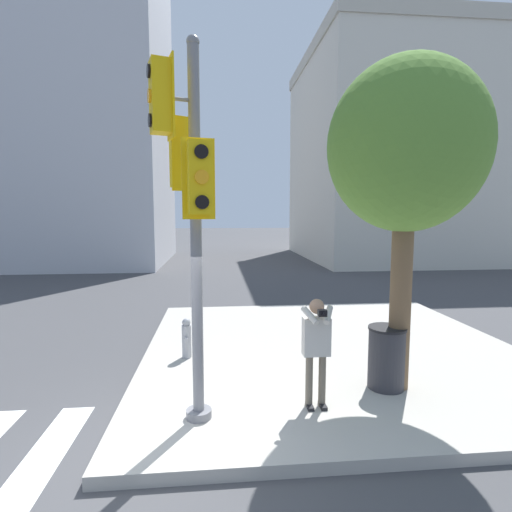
# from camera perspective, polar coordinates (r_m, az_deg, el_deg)

# --- Properties ---
(ground_plane) EXTENTS (160.00, 160.00, 0.00)m
(ground_plane) POSITION_cam_1_polar(r_m,az_deg,el_deg) (5.78, -16.57, -26.38)
(ground_plane) COLOR #424244
(sidewalk_corner) EXTENTS (8.00, 8.00, 0.18)m
(sidewalk_corner) POSITION_cam_1_polar(r_m,az_deg,el_deg) (9.16, 10.73, -13.10)
(sidewalk_corner) COLOR #ADA89E
(sidewalk_corner) RESTS_ON ground_plane
(traffic_signal_pole) EXTENTS (0.85, 1.16, 5.21)m
(traffic_signal_pole) POSITION_cam_1_polar(r_m,az_deg,el_deg) (5.47, -9.83, 9.97)
(traffic_signal_pole) COLOR slate
(traffic_signal_pole) RESTS_ON sidewalk_corner
(person_photographer) EXTENTS (0.50, 0.53, 1.65)m
(person_photographer) POSITION_cam_1_polar(r_m,az_deg,el_deg) (6.14, 8.64, -12.12)
(person_photographer) COLOR black
(person_photographer) RESTS_ON sidewalk_corner
(street_tree) EXTENTS (2.48, 2.48, 5.34)m
(street_tree) POSITION_cam_1_polar(r_m,az_deg,el_deg) (6.94, 20.68, 14.13)
(street_tree) COLOR brown
(street_tree) RESTS_ON sidewalk_corner
(fire_hydrant) EXTENTS (0.19, 0.25, 0.81)m
(fire_hydrant) POSITION_cam_1_polar(r_m,az_deg,el_deg) (8.34, -9.88, -11.48)
(fire_hydrant) COLOR #99999E
(fire_hydrant) RESTS_ON sidewalk_corner
(trash_bin) EXTENTS (0.62, 0.62, 1.04)m
(trash_bin) POSITION_cam_1_polar(r_m,az_deg,el_deg) (7.18, 18.14, -13.60)
(trash_bin) COLOR #2D2D33
(trash_bin) RESTS_ON sidewalk_corner
(building_left) EXTENTS (11.66, 10.86, 19.98)m
(building_left) POSITION_cam_1_polar(r_m,az_deg,el_deg) (28.65, -25.15, 19.53)
(building_left) COLOR #BCBCC1
(building_left) RESTS_ON ground_plane
(building_right) EXTENTS (12.89, 13.17, 13.81)m
(building_right) POSITION_cam_1_polar(r_m,az_deg,el_deg) (29.87, 19.65, 13.14)
(building_right) COLOR beige
(building_right) RESTS_ON ground_plane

